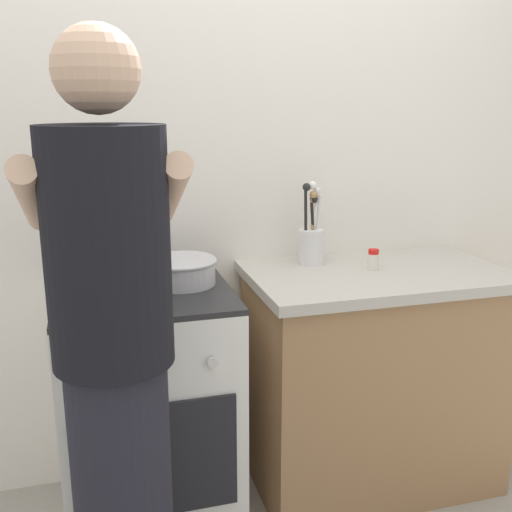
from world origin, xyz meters
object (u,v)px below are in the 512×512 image
Objects in this scene: mixing_bowl at (181,270)px; person at (116,374)px; spice_bottle at (373,260)px; pot at (100,281)px; stove_range at (149,407)px; utensil_crock at (311,239)px.

mixing_bowl is 0.15× the size of person.
mixing_bowl is 0.75m from spice_bottle.
spice_bottle is (1.03, 0.06, -0.02)m from pot.
stove_range is 11.15× the size of spice_bottle.
spice_bottle is at bearing -1.00° from mixing_bowl.
pot is 0.29m from mixing_bowl.
stove_range is at bearing -178.65° from spice_bottle.
utensil_crock is (0.69, 0.17, 0.55)m from stove_range.
stove_range is 0.71m from person.
mixing_bowl is (0.14, 0.03, 0.50)m from stove_range.
mixing_bowl is (0.28, 0.07, -0.00)m from pot.
spice_bottle reaches higher than stove_range.
spice_bottle is at bearing 3.24° from pot.
spice_bottle is 1.17m from person.
utensil_crock is at bearing 13.85° from stove_range.
utensil_crock is (0.55, 0.14, 0.05)m from mixing_bowl.
spice_bottle is (0.20, -0.15, -0.06)m from utensil_crock.
pot is at bearing -176.76° from spice_bottle.
utensil_crock is (0.83, 0.21, 0.04)m from pot.
stove_range is at bearing -166.39° from mixing_bowl.
person reaches higher than stove_range.
person is (-0.26, -0.60, -0.09)m from mixing_bowl.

